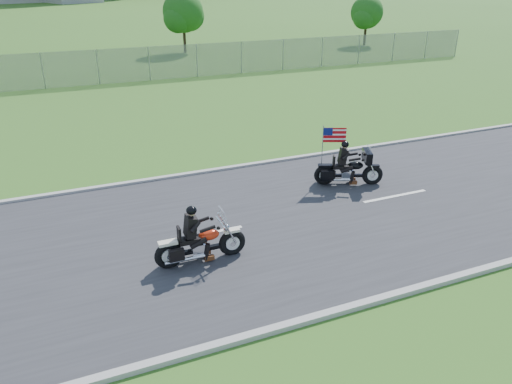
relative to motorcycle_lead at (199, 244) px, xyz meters
name	(u,v)px	position (x,y,z in m)	size (l,w,h in m)	color
ground	(273,222)	(2.39, 1.17, -0.47)	(420.00, 420.00, 0.00)	#2E551A
road	(273,221)	(2.39, 1.17, -0.45)	(120.00, 8.00, 0.04)	#28282B
curb_north	(222,169)	(2.39, 5.22, -0.42)	(120.00, 0.18, 0.12)	#9E9B93
curb_south	(358,306)	(2.39, -2.88, -0.42)	(120.00, 0.18, 0.12)	#9E9B93
fence	(43,71)	(-2.61, 21.17, 0.53)	(60.00, 0.03, 2.00)	gray
tree_fence_near	(184,14)	(8.43, 31.20, 2.51)	(3.52, 3.28, 4.75)	#382316
tree_fence_far	(367,14)	(24.42, 29.20, 2.18)	(3.08, 2.87, 4.20)	#382316
motorcycle_lead	(199,244)	(0.00, 0.00, 0.00)	(2.16, 0.51, 1.46)	black
motorcycle_follow	(349,170)	(5.60, 2.53, 0.03)	(2.04, 1.12, 1.80)	black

